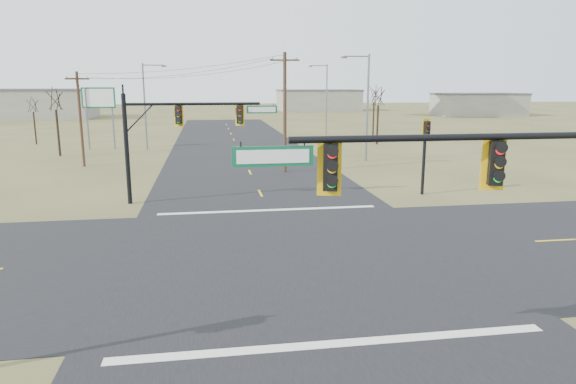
# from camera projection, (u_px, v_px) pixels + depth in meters

# --- Properties ---
(ground) EXTENTS (320.00, 320.00, 0.00)m
(ground) POSITION_uv_depth(u_px,v_px,m) (290.00, 255.00, 21.03)
(ground) COLOR olive
(ground) RESTS_ON ground
(road_ew) EXTENTS (160.00, 14.00, 0.02)m
(road_ew) POSITION_uv_depth(u_px,v_px,m) (290.00, 254.00, 21.03)
(road_ew) COLOR black
(road_ew) RESTS_ON ground
(road_ns) EXTENTS (14.00, 160.00, 0.02)m
(road_ns) POSITION_uv_depth(u_px,v_px,m) (290.00, 254.00, 21.03)
(road_ns) COLOR black
(road_ns) RESTS_ON ground
(stop_bar_near) EXTENTS (12.00, 0.40, 0.01)m
(stop_bar_near) POSITION_uv_depth(u_px,v_px,m) (335.00, 344.00, 13.78)
(stop_bar_near) COLOR silver
(stop_bar_near) RESTS_ON road_ns
(stop_bar_far) EXTENTS (12.00, 0.40, 0.01)m
(stop_bar_far) POSITION_uv_depth(u_px,v_px,m) (269.00, 210.00, 28.27)
(stop_bar_far) COLOR silver
(stop_bar_far) RESTS_ON road_ns
(mast_arm_near) EXTENTS (10.33, 0.54, 6.27)m
(mast_arm_near) POSITION_uv_depth(u_px,v_px,m) (494.00, 182.00, 12.18)
(mast_arm_near) COLOR black
(mast_arm_near) RESTS_ON ground
(mast_arm_far) EXTENTS (8.83, 0.59, 6.32)m
(mast_arm_far) POSITION_uv_depth(u_px,v_px,m) (183.00, 124.00, 29.51)
(mast_arm_far) COLOR black
(mast_arm_far) RESTS_ON ground
(pedestal_signal_ne) EXTENTS (0.64, 0.56, 4.79)m
(pedestal_signal_ne) POSITION_uv_depth(u_px,v_px,m) (426.00, 140.00, 31.61)
(pedestal_signal_ne) COLOR black
(pedestal_signal_ne) RESTS_ON ground
(utility_pole_near) EXTENTS (2.25, 0.30, 9.19)m
(utility_pole_near) POSITION_uv_depth(u_px,v_px,m) (285.00, 111.00, 39.52)
(utility_pole_near) COLOR #47301E
(utility_pole_near) RESTS_ON ground
(utility_pole_far) EXTENTS (1.79, 0.92, 7.83)m
(utility_pole_far) POSITION_uv_depth(u_px,v_px,m) (80.00, 117.00, 42.46)
(utility_pole_far) COLOR #47301E
(utility_pole_far) RESTS_ON ground
(highway_sign) EXTENTS (3.44, 0.37, 6.47)m
(highway_sign) POSITION_uv_depth(u_px,v_px,m) (99.00, 106.00, 53.74)
(highway_sign) COLOR slate
(highway_sign) RESTS_ON ground
(streetlight_a) EXTENTS (2.62, 0.42, 9.36)m
(streetlight_a) POSITION_uv_depth(u_px,v_px,m) (365.00, 102.00, 45.25)
(streetlight_a) COLOR slate
(streetlight_a) RESTS_ON ground
(streetlight_b) EXTENTS (2.62, 0.30, 9.38)m
(streetlight_b) POSITION_uv_depth(u_px,v_px,m) (325.00, 95.00, 69.05)
(streetlight_b) COLOR slate
(streetlight_b) RESTS_ON ground
(streetlight_c) EXTENTS (2.49, 0.35, 8.91)m
(streetlight_c) POSITION_uv_depth(u_px,v_px,m) (146.00, 102.00, 53.31)
(streetlight_c) COLOR slate
(streetlight_c) RESTS_ON ground
(bare_tree_a) EXTENTS (3.01, 3.01, 6.92)m
(bare_tree_a) POSITION_uv_depth(u_px,v_px,m) (55.00, 98.00, 48.37)
(bare_tree_a) COLOR black
(bare_tree_a) RESTS_ON ground
(bare_tree_b) EXTENTS (2.50, 2.50, 5.68)m
(bare_tree_b) POSITION_uv_depth(u_px,v_px,m) (33.00, 104.00, 57.98)
(bare_tree_b) COLOR black
(bare_tree_b) RESTS_ON ground
(bare_tree_c) EXTENTS (3.83, 3.83, 7.06)m
(bare_tree_c) POSITION_uv_depth(u_px,v_px,m) (378.00, 95.00, 57.87)
(bare_tree_c) COLOR black
(bare_tree_c) RESTS_ON ground
(bare_tree_d) EXTENTS (3.47, 3.47, 6.91)m
(bare_tree_d) POSITION_uv_depth(u_px,v_px,m) (374.00, 94.00, 63.96)
(bare_tree_d) COLOR black
(bare_tree_d) RESTS_ON ground
(warehouse_left) EXTENTS (28.00, 14.00, 5.50)m
(warehouse_left) POSITION_uv_depth(u_px,v_px,m) (18.00, 105.00, 101.37)
(warehouse_left) COLOR gray
(warehouse_left) RESTS_ON ground
(warehouse_mid) EXTENTS (20.00, 12.00, 5.00)m
(warehouse_mid) POSITION_uv_depth(u_px,v_px,m) (318.00, 101.00, 130.60)
(warehouse_mid) COLOR gray
(warehouse_mid) RESTS_ON ground
(warehouse_right) EXTENTS (18.00, 10.00, 4.50)m
(warehouse_right) POSITION_uv_depth(u_px,v_px,m) (478.00, 105.00, 111.04)
(warehouse_right) COLOR gray
(warehouse_right) RESTS_ON ground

